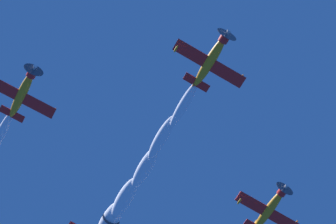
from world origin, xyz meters
The scene contains 4 objects.
airplane_lead centered at (-3.09, 4.53, 69.14)m, with size 7.40×7.97×2.89m.
airplane_left_wingman centered at (-7.85, 24.31, 69.72)m, with size 7.37×7.98×2.61m.
airplane_right_wingman centered at (-22.76, -3.60, 71.08)m, with size 7.37×8.03×2.89m.
smoke_trail_lead centered at (-22.26, 14.12, 70.76)m, with size 26.84×14.39×3.83m.
Camera 1 is at (7.17, -18.04, 1.89)m, focal length 72.20 mm.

